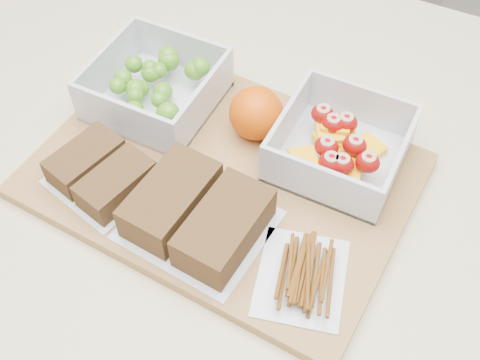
{
  "coord_description": "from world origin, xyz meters",
  "views": [
    {
      "loc": [
        0.18,
        -0.37,
        1.46
      ],
      "look_at": [
        -0.0,
        -0.0,
        0.93
      ],
      "focal_mm": 45.0,
      "sensor_mm": 36.0,
      "label": 1
    }
  ],
  "objects_px": {
    "pretzel_bag": "(302,273)",
    "grape_container": "(157,86)",
    "sandwich_bag_center": "(197,214)",
    "orange": "(256,113)",
    "sandwich_bag_left": "(101,173)",
    "fruit_container": "(339,147)",
    "cutting_board": "(223,176)"
  },
  "relations": [
    {
      "from": "sandwich_bag_center",
      "to": "fruit_container",
      "type": "bearing_deg",
      "value": 56.76
    },
    {
      "from": "cutting_board",
      "to": "fruit_container",
      "type": "bearing_deg",
      "value": 37.31
    },
    {
      "from": "fruit_container",
      "to": "pretzel_bag",
      "type": "relative_size",
      "value": 1.12
    },
    {
      "from": "fruit_container",
      "to": "orange",
      "type": "xyz_separation_m",
      "value": [
        -0.11,
        -0.0,
        0.01
      ]
    },
    {
      "from": "cutting_board",
      "to": "pretzel_bag",
      "type": "xyz_separation_m",
      "value": [
        0.14,
        -0.09,
        0.02
      ]
    },
    {
      "from": "orange",
      "to": "pretzel_bag",
      "type": "distance_m",
      "value": 0.21
    },
    {
      "from": "orange",
      "to": "pretzel_bag",
      "type": "relative_size",
      "value": 0.52
    },
    {
      "from": "fruit_container",
      "to": "grape_container",
      "type": "bearing_deg",
      "value": -177.55
    },
    {
      "from": "orange",
      "to": "sandwich_bag_center",
      "type": "distance_m",
      "value": 0.15
    },
    {
      "from": "sandwich_bag_center",
      "to": "pretzel_bag",
      "type": "distance_m",
      "value": 0.13
    },
    {
      "from": "sandwich_bag_left",
      "to": "pretzel_bag",
      "type": "xyz_separation_m",
      "value": [
        0.25,
        -0.01,
        -0.01
      ]
    },
    {
      "from": "orange",
      "to": "sandwich_bag_center",
      "type": "relative_size",
      "value": 0.41
    },
    {
      "from": "orange",
      "to": "sandwich_bag_left",
      "type": "xyz_separation_m",
      "value": [
        -0.12,
        -0.15,
        -0.02
      ]
    },
    {
      "from": "grape_container",
      "to": "sandwich_bag_center",
      "type": "relative_size",
      "value": 0.91
    },
    {
      "from": "cutting_board",
      "to": "pretzel_bag",
      "type": "distance_m",
      "value": 0.16
    },
    {
      "from": "grape_container",
      "to": "sandwich_bag_left",
      "type": "bearing_deg",
      "value": -85.83
    },
    {
      "from": "pretzel_bag",
      "to": "grape_container",
      "type": "bearing_deg",
      "value": 149.64
    },
    {
      "from": "grape_container",
      "to": "fruit_container",
      "type": "height_order",
      "value": "grape_container"
    },
    {
      "from": "cutting_board",
      "to": "grape_container",
      "type": "distance_m",
      "value": 0.15
    },
    {
      "from": "grape_container",
      "to": "sandwich_bag_center",
      "type": "xyz_separation_m",
      "value": [
        0.14,
        -0.14,
        -0.0
      ]
    },
    {
      "from": "orange",
      "to": "sandwich_bag_center",
      "type": "xyz_separation_m",
      "value": [
        0.0,
        -0.15,
        -0.01
      ]
    },
    {
      "from": "fruit_container",
      "to": "pretzel_bag",
      "type": "xyz_separation_m",
      "value": [
        0.02,
        -0.16,
        -0.01
      ]
    },
    {
      "from": "sandwich_bag_center",
      "to": "pretzel_bag",
      "type": "relative_size",
      "value": 1.27
    },
    {
      "from": "grape_container",
      "to": "fruit_container",
      "type": "distance_m",
      "value": 0.24
    },
    {
      "from": "cutting_board",
      "to": "sandwich_bag_left",
      "type": "relative_size",
      "value": 3.2
    },
    {
      "from": "cutting_board",
      "to": "fruit_container",
      "type": "height_order",
      "value": "fruit_container"
    },
    {
      "from": "fruit_container",
      "to": "sandwich_bag_left",
      "type": "relative_size",
      "value": 1.07
    },
    {
      "from": "grape_container",
      "to": "sandwich_bag_center",
      "type": "bearing_deg",
      "value": -46.45
    },
    {
      "from": "cutting_board",
      "to": "fruit_container",
      "type": "distance_m",
      "value": 0.14
    },
    {
      "from": "pretzel_bag",
      "to": "sandwich_bag_center",
      "type": "bearing_deg",
      "value": 175.75
    },
    {
      "from": "cutting_board",
      "to": "grape_container",
      "type": "relative_size",
      "value": 2.91
    },
    {
      "from": "grape_container",
      "to": "orange",
      "type": "distance_m",
      "value": 0.13
    }
  ]
}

